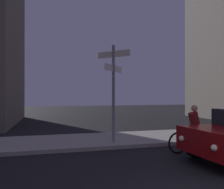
{
  "coord_description": "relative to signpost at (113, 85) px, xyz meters",
  "views": [
    {
      "loc": [
        -2.85,
        -2.51,
        1.94
      ],
      "look_at": [
        -0.63,
        5.68,
        1.97
      ],
      "focal_mm": 36.65,
      "sensor_mm": 36.0,
      "label": 1
    }
  ],
  "objects": [
    {
      "name": "sidewalk_kerb",
      "position": [
        0.48,
        0.81,
        -2.28
      ],
      "size": [
        40.0,
        2.93,
        0.14
      ],
      "primitive_type": "cube",
      "color": "#9E9991",
      "rests_on": "ground_plane"
    },
    {
      "name": "signpost",
      "position": [
        0.0,
        0.0,
        0.0
      ],
      "size": [
        1.01,
        1.01,
        3.75
      ],
      "color": "gray",
      "rests_on": "sidewalk_kerb"
    },
    {
      "name": "cyclist",
      "position": [
        2.33,
        -1.73,
        -1.6
      ],
      "size": [
        1.82,
        0.34,
        1.61
      ],
      "color": "black",
      "rests_on": "ground_plane"
    }
  ]
}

